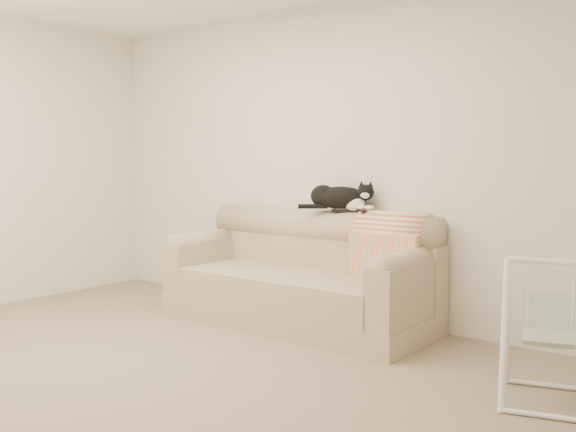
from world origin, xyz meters
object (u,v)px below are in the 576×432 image
Objects in this scene: sofa at (302,279)px; remote_b at (362,212)px; baby_swing at (549,331)px; tuxedo_cat at (340,197)px; remote_a at (343,210)px.

remote_b is (0.41, 0.23, 0.56)m from sofa.
remote_b is at bearing 154.35° from baby_swing.
baby_swing is (2.09, -0.57, 0.05)m from sofa.
remote_b is at bearing 0.24° from tuxedo_cat.
remote_a reaches higher than remote_b.
baby_swing is (1.88, -0.80, -0.62)m from tuxedo_cat.
tuxedo_cat reaches higher than remote_b.
sofa is 3.69× the size of tuxedo_cat.
tuxedo_cat is 0.75× the size of baby_swing.
baby_swing is at bearing -23.17° from tuxedo_cat.
remote_a is 0.23× the size of baby_swing.
remote_a is 0.31× the size of tuxedo_cat.
sofa is 13.44× the size of remote_b.
remote_a reaches higher than sofa.
tuxedo_cat is (-0.03, 0.00, 0.10)m from remote_a.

